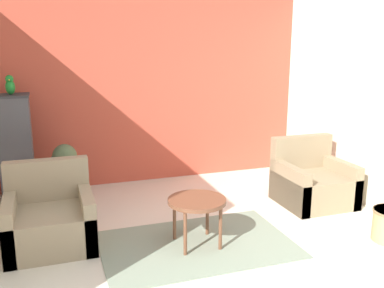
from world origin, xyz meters
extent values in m
cube|color=#C64C38|center=(0.00, 3.56, 1.35)|extent=(4.67, 0.06, 2.69)
cube|color=silver|center=(2.30, 1.76, 1.35)|extent=(0.06, 3.53, 2.69)
cube|color=gray|center=(-0.13, 1.22, 0.01)|extent=(1.95, 1.26, 0.01)
cylinder|color=brown|center=(-0.13, 1.22, 0.48)|extent=(0.59, 0.59, 0.04)
cylinder|color=brown|center=(-0.31, 1.04, 0.23)|extent=(0.04, 0.04, 0.46)
cylinder|color=brown|center=(0.05, 1.04, 0.23)|extent=(0.04, 0.04, 0.46)
cylinder|color=brown|center=(-0.31, 1.41, 0.23)|extent=(0.04, 0.04, 0.46)
cylinder|color=brown|center=(0.05, 1.41, 0.23)|extent=(0.04, 0.04, 0.46)
cube|color=#9E896B|center=(-1.55, 1.68, 0.20)|extent=(0.86, 0.81, 0.39)
cube|color=#9E896B|center=(-1.55, 2.01, 0.62)|extent=(0.86, 0.14, 0.44)
cube|color=#9E896B|center=(-1.92, 1.68, 0.27)|extent=(0.12, 0.81, 0.55)
cube|color=#9E896B|center=(-1.18, 1.68, 0.27)|extent=(0.12, 0.81, 0.55)
cube|color=#8E7A5B|center=(1.69, 1.84, 0.20)|extent=(0.86, 0.81, 0.39)
cube|color=#8E7A5B|center=(1.69, 2.17, 0.62)|extent=(0.86, 0.14, 0.44)
cube|color=#8E7A5B|center=(1.32, 1.84, 0.27)|extent=(0.12, 0.81, 0.55)
cube|color=#8E7A5B|center=(2.06, 1.84, 0.27)|extent=(0.12, 0.81, 0.55)
cube|color=#353539|center=(-1.91, 3.10, 0.04)|extent=(0.47, 0.47, 0.07)
cube|color=#4C4C51|center=(-1.91, 3.10, 0.73)|extent=(0.40, 0.40, 1.31)
cube|color=#353539|center=(-1.91, 3.10, 1.40)|extent=(0.42, 0.42, 0.03)
ellipsoid|color=#1E842D|center=(-1.91, 3.10, 1.51)|extent=(0.11, 0.14, 0.18)
sphere|color=#1E842D|center=(-1.91, 3.09, 1.61)|extent=(0.10, 0.10, 0.10)
cone|color=gold|center=(-1.91, 3.04, 1.60)|extent=(0.04, 0.04, 0.04)
cone|color=#1E842D|center=(-1.91, 3.17, 1.49)|extent=(0.06, 0.12, 0.15)
cylinder|color=brown|center=(-1.32, 3.08, 0.11)|extent=(0.22, 0.22, 0.22)
cylinder|color=brown|center=(-1.32, 3.08, 0.35)|extent=(0.03, 0.03, 0.25)
sphere|color=#566B47|center=(-1.32, 3.08, 0.59)|extent=(0.32, 0.32, 0.32)
sphere|color=#566B47|center=(-1.41, 3.11, 0.53)|extent=(0.19, 0.19, 0.19)
sphere|color=#566B47|center=(-1.24, 3.05, 0.55)|extent=(0.17, 0.17, 0.17)
camera|label=1|loc=(-1.48, -2.60, 2.02)|focal=40.00mm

